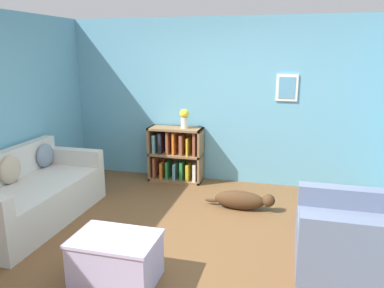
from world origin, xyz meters
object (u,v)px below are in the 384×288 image
Objects in this scene: couch at (28,196)px; bookshelf at (176,155)px; recliner_chair at (360,234)px; coffee_table at (116,258)px; vase at (184,117)px; dog at (242,200)px.

bookshelf reaches higher than couch.
coffee_table is at bearing -159.50° from recliner_chair.
bookshelf is (1.33, 1.95, 0.10)m from couch.
couch is at bearing 151.41° from coffee_table.
bookshelf is at bearing 174.05° from vase.
vase is (0.15, -0.02, 0.63)m from bookshelf.
vase is at bearing 92.99° from coffee_table.
recliner_chair reaches higher than dog.
vase is at bearing -5.95° from bookshelf.
couch is at bearing -127.39° from vase.
bookshelf is at bearing 143.09° from dog.
coffee_table is at bearing -28.59° from couch.
recliner_chair is 1.70m from dog.
coffee_table is (-2.20, -0.82, -0.12)m from recliner_chair.
vase reaches higher than coffee_table.
coffee_table reaches higher than dog.
coffee_table is (1.63, -0.89, -0.09)m from couch.
vase is at bearing 139.64° from recliner_chair.
recliner_chair reaches higher than coffee_table.
couch is 2.36m from bookshelf.
coffee_table is at bearing -115.58° from dog.
couch is at bearing -157.85° from dog.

